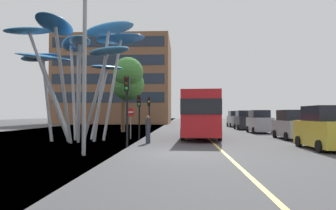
# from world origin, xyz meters

# --- Properties ---
(ground) EXTENTS (120.00, 240.00, 0.10)m
(ground) POSITION_xyz_m (-0.68, 0.00, -0.05)
(ground) COLOR #424244
(red_bus) EXTENTS (3.24, 10.18, 3.66)m
(red_bus) POSITION_xyz_m (1.68, 9.61, 2.00)
(red_bus) COLOR red
(red_bus) RESTS_ON ground
(leaf_sculpture) EXTENTS (9.59, 10.59, 8.07)m
(leaf_sculpture) POSITION_xyz_m (-6.73, 6.15, 6.05)
(leaf_sculpture) COLOR #9EA0A5
(leaf_sculpture) RESTS_ON ground
(traffic_light_kerb_near) EXTENTS (0.28, 0.42, 3.92)m
(traffic_light_kerb_near) POSITION_xyz_m (-2.88, 2.60, 2.83)
(traffic_light_kerb_near) COLOR black
(traffic_light_kerb_near) RESTS_ON ground
(traffic_light_kerb_far) EXTENTS (0.28, 0.42, 3.21)m
(traffic_light_kerb_far) POSITION_xyz_m (-2.94, 7.74, 2.34)
(traffic_light_kerb_far) COLOR black
(traffic_light_kerb_far) RESTS_ON ground
(traffic_light_island_mid) EXTENTS (0.28, 0.42, 3.37)m
(traffic_light_island_mid) POSITION_xyz_m (-2.83, 13.28, 2.45)
(traffic_light_island_mid) COLOR black
(traffic_light_island_mid) RESTS_ON ground
(car_parked_near) EXTENTS (2.09, 4.08, 2.27)m
(car_parked_near) POSITION_xyz_m (7.67, 1.90, 1.06)
(car_parked_near) COLOR gold
(car_parked_near) RESTS_ON ground
(car_parked_mid) EXTENTS (1.92, 4.17, 2.14)m
(car_parked_mid) POSITION_xyz_m (8.28, 8.38, 1.00)
(car_parked_mid) COLOR gray
(car_parked_mid) RESTS_ON ground
(car_parked_far) EXTENTS (1.95, 3.96, 2.23)m
(car_parked_far) POSITION_xyz_m (7.79, 15.76, 1.04)
(car_parked_far) COLOR gray
(car_parked_far) RESTS_ON ground
(car_side_street) EXTENTS (2.05, 3.80, 2.27)m
(car_side_street) POSITION_xyz_m (7.70, 22.40, 1.07)
(car_side_street) COLOR black
(car_side_street) RESTS_ON ground
(car_far_side) EXTENTS (1.94, 4.57, 2.30)m
(car_far_side) POSITION_xyz_m (7.90, 29.71, 1.08)
(car_far_side) COLOR gray
(car_far_side) RESTS_ON ground
(street_lamp) EXTENTS (1.66, 0.44, 8.84)m
(street_lamp) POSITION_xyz_m (-3.84, -0.80, 5.52)
(street_lamp) COLOR gray
(street_lamp) RESTS_ON ground
(tree_pavement_near) EXTENTS (3.34, 4.78, 7.55)m
(tree_pavement_near) POSITION_xyz_m (-5.38, 16.39, 5.53)
(tree_pavement_near) COLOR brown
(tree_pavement_near) RESTS_ON ground
(pedestrian) EXTENTS (0.34, 0.34, 1.74)m
(pedestrian) POSITION_xyz_m (-1.94, 4.79, 0.88)
(pedestrian) COLOR #2D3342
(pedestrian) RESTS_ON ground
(no_entry_sign) EXTENTS (0.60, 0.12, 2.27)m
(no_entry_sign) POSITION_xyz_m (-3.58, 7.81, 1.52)
(no_entry_sign) COLOR gray
(no_entry_sign) RESTS_ON ground
(backdrop_building) EXTENTS (21.77, 14.95, 16.76)m
(backdrop_building) POSITION_xyz_m (-13.16, 46.10, 8.38)
(backdrop_building) COLOR brown
(backdrop_building) RESTS_ON ground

